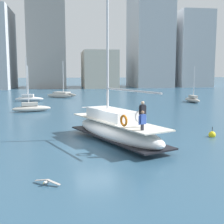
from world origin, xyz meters
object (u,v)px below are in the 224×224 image
moored_sloop_near (29,98)px  moored_cutter_right (192,99)px  moored_sloop_far (31,108)px  seagull (47,182)px  main_sailboat (116,129)px  moored_catamaran (62,94)px  mooring_buoy (212,135)px

moored_sloop_near → moored_cutter_right: 25.61m
moored_sloop_far → seagull: bearing=-82.9°
main_sailboat → moored_catamaran: (-3.76, 35.94, -0.34)m
moored_sloop_near → moored_cutter_right: (24.99, -5.61, -0.04)m
moored_catamaran → moored_cutter_right: 23.16m
moored_sloop_near → moored_cutter_right: moored_sloop_near is taller
moored_cutter_right → mooring_buoy: size_ratio=6.41×
main_sailboat → seagull: (-4.26, -7.38, -0.76)m
seagull → main_sailboat: bearing=60.0°
moored_catamaran → seagull: size_ratio=5.77×
moored_sloop_near → mooring_buoy: 33.40m
seagull → moored_cutter_right: bearing=57.0°
moored_catamaran → seagull: bearing=-90.7°
mooring_buoy → moored_cutter_right: bearing=69.4°
main_sailboat → moored_sloop_near: (-8.86, 29.69, -0.40)m
moored_catamaran → mooring_buoy: 37.17m
moored_sloop_far → moored_catamaran: bearing=79.7°
moored_sloop_near → main_sailboat: bearing=-73.4°
moored_sloop_far → main_sailboat: bearing=-66.6°
moored_cutter_right → mooring_buoy: moored_cutter_right is taller
main_sailboat → moored_catamaran: bearing=96.0°
moored_sloop_far → moored_catamaran: (3.50, 19.16, 0.08)m
main_sailboat → mooring_buoy: 7.31m
moored_sloop_near → seagull: 37.35m
moored_catamaran → seagull: 43.32m
moored_sloop_near → moored_sloop_far: (1.61, -12.91, -0.03)m
seagull → moored_sloop_far: bearing=97.1°
moored_catamaran → main_sailboat: bearing=-84.0°
seagull → mooring_buoy: size_ratio=1.32×
moored_sloop_far → mooring_buoy: bearing=-48.4°
moored_cutter_right → mooring_buoy: bearing=-110.6°
moored_sloop_near → moored_cutter_right: size_ratio=1.26×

